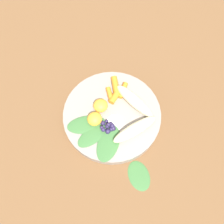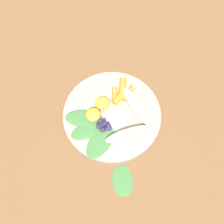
{
  "view_description": "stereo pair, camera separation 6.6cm",
  "coord_description": "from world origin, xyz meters",
  "px_view_note": "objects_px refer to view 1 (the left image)",
  "views": [
    {
      "loc": [
        0.22,
        -0.15,
        0.65
      ],
      "look_at": [
        0.0,
        0.0,
        0.04
      ],
      "focal_mm": 37.16,
      "sensor_mm": 36.0,
      "label": 1
    },
    {
      "loc": [
        0.25,
        -0.09,
        0.65
      ],
      "look_at": [
        0.0,
        0.0,
        0.04
      ],
      "focal_mm": 37.16,
      "sensor_mm": 36.0,
      "label": 2
    }
  ],
  "objects_px": {
    "orange_segment_near": "(95,119)",
    "banana_peeled_right": "(135,129)",
    "kale_leaf_stray": "(139,176)",
    "bowl": "(112,115)",
    "banana_peeled_left": "(134,101)"
  },
  "relations": [
    {
      "from": "kale_leaf_stray",
      "to": "banana_peeled_right",
      "type": "bearing_deg",
      "value": 166.43
    },
    {
      "from": "orange_segment_near",
      "to": "banana_peeled_right",
      "type": "bearing_deg",
      "value": 40.92
    },
    {
      "from": "kale_leaf_stray",
      "to": "orange_segment_near",
      "type": "bearing_deg",
      "value": -159.57
    },
    {
      "from": "bowl",
      "to": "banana_peeled_right",
      "type": "xyz_separation_m",
      "value": [
        0.08,
        0.02,
        0.03
      ]
    },
    {
      "from": "banana_peeled_right",
      "to": "orange_segment_near",
      "type": "height_order",
      "value": "banana_peeled_right"
    },
    {
      "from": "bowl",
      "to": "kale_leaf_stray",
      "type": "xyz_separation_m",
      "value": [
        0.18,
        -0.03,
        -0.01
      ]
    },
    {
      "from": "banana_peeled_right",
      "to": "kale_leaf_stray",
      "type": "distance_m",
      "value": 0.13
    },
    {
      "from": "banana_peeled_right",
      "to": "banana_peeled_left",
      "type": "bearing_deg",
      "value": 57.46
    },
    {
      "from": "banana_peeled_left",
      "to": "orange_segment_near",
      "type": "height_order",
      "value": "banana_peeled_left"
    },
    {
      "from": "bowl",
      "to": "banana_peeled_right",
      "type": "relative_size",
      "value": 2.1
    },
    {
      "from": "banana_peeled_left",
      "to": "banana_peeled_right",
      "type": "distance_m",
      "value": 0.09
    },
    {
      "from": "bowl",
      "to": "kale_leaf_stray",
      "type": "bearing_deg",
      "value": -10.19
    },
    {
      "from": "bowl",
      "to": "banana_peeled_left",
      "type": "distance_m",
      "value": 0.08
    },
    {
      "from": "kale_leaf_stray",
      "to": "banana_peeled_left",
      "type": "bearing_deg",
      "value": 163.61
    },
    {
      "from": "banana_peeled_left",
      "to": "orange_segment_near",
      "type": "xyz_separation_m",
      "value": [
        -0.01,
        -0.13,
        -0.0
      ]
    }
  ]
}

